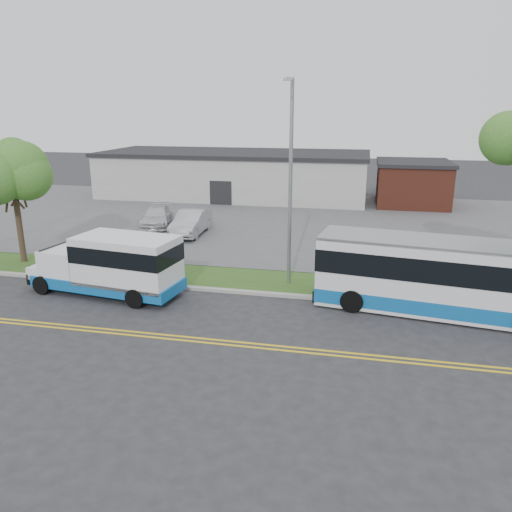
% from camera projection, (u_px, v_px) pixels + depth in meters
% --- Properties ---
extents(ground, '(140.00, 140.00, 0.00)m').
position_uv_depth(ground, '(213.00, 300.00, 22.47)').
color(ground, '#28282B').
rests_on(ground, ground).
extents(lane_line_north, '(70.00, 0.12, 0.01)m').
position_uv_depth(lane_line_north, '(183.00, 337.00, 18.86)').
color(lane_line_north, gold).
rests_on(lane_line_north, ground).
extents(lane_line_south, '(70.00, 0.12, 0.01)m').
position_uv_depth(lane_line_south, '(181.00, 340.00, 18.58)').
color(lane_line_south, gold).
rests_on(lane_line_south, ground).
extents(curb, '(80.00, 0.30, 0.15)m').
position_uv_depth(curb, '(220.00, 290.00, 23.48)').
color(curb, '#9E9B93').
rests_on(curb, ground).
extents(verge, '(80.00, 3.30, 0.10)m').
position_uv_depth(verge, '(230.00, 279.00, 25.17)').
color(verge, '#2A4818').
rests_on(verge, ground).
extents(parking_lot, '(80.00, 25.00, 0.10)m').
position_uv_depth(parking_lot, '(278.00, 220.00, 38.38)').
color(parking_lot, '#4C4C4F').
rests_on(parking_lot, ground).
extents(commercial_building, '(25.40, 10.40, 4.35)m').
position_uv_depth(commercial_building, '(235.00, 174.00, 48.36)').
color(commercial_building, '#9E9E99').
rests_on(commercial_building, ground).
extents(brick_wing, '(6.30, 7.30, 3.90)m').
position_uv_depth(brick_wing, '(412.00, 183.00, 44.13)').
color(brick_wing, brown).
rests_on(brick_wing, ground).
extents(tree_west, '(4.40, 4.40, 6.91)m').
position_uv_depth(tree_west, '(12.00, 171.00, 26.46)').
color(tree_west, '#37291E').
rests_on(tree_west, verge).
extents(streetlight_near, '(0.35, 1.53, 9.50)m').
position_uv_depth(streetlight_near, '(290.00, 178.00, 22.93)').
color(streetlight_near, gray).
rests_on(streetlight_near, verge).
extents(shuttle_bus, '(7.58, 3.30, 2.82)m').
position_uv_depth(shuttle_bus, '(114.00, 263.00, 22.75)').
color(shuttle_bus, '#0E589D').
rests_on(shuttle_bus, ground).
extents(transit_bus, '(11.52, 4.14, 3.13)m').
position_uv_depth(transit_bus, '(455.00, 278.00, 20.50)').
color(transit_bus, silver).
rests_on(transit_bus, ground).
extents(pedestrian, '(0.72, 0.71, 1.67)m').
position_uv_depth(pedestrian, '(86.00, 251.00, 26.83)').
color(pedestrian, black).
rests_on(pedestrian, verge).
extents(parked_car_a, '(1.88, 4.96, 1.61)m').
position_uv_depth(parked_car_a, '(191.00, 223.00, 33.63)').
color(parked_car_a, '#A5A8AC').
rests_on(parked_car_a, parking_lot).
extents(parked_car_b, '(3.10, 5.08, 1.37)m').
position_uv_depth(parked_car_b, '(157.00, 217.00, 36.08)').
color(parked_car_b, silver).
rests_on(parked_car_b, parking_lot).
extents(grocery_bag_left, '(0.32, 0.32, 0.32)m').
position_uv_depth(grocery_bag_left, '(79.00, 264.00, 26.85)').
color(grocery_bag_left, white).
rests_on(grocery_bag_left, verge).
extents(grocery_bag_right, '(0.32, 0.32, 0.32)m').
position_uv_depth(grocery_bag_right, '(94.00, 262.00, 27.19)').
color(grocery_bag_right, white).
rests_on(grocery_bag_right, verge).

